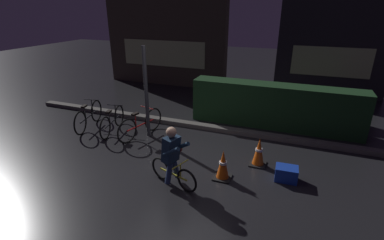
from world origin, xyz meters
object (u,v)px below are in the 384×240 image
Objects in this scene: parked_bike_left_mid at (112,121)px; blue_crate at (286,174)px; street_post at (146,93)px; parked_bike_leftmost at (89,116)px; parked_bike_center_left at (141,124)px; traffic_cone_far at (259,152)px; cyclist at (173,156)px; traffic_cone_near at (223,165)px.

blue_crate is (4.74, -0.74, -0.18)m from parked_bike_left_mid.
street_post is at bearing 166.30° from blue_crate.
street_post is 2.08m from parked_bike_leftmost.
street_post is 1.38m from parked_bike_left_mid.
parked_bike_center_left is (1.73, 0.00, -0.00)m from parked_bike_leftmost.
traffic_cone_far is at bearing -106.75° from parked_bike_left_mid.
parked_bike_leftmost reaches higher than traffic_cone_far.
parked_bike_leftmost is 3.89m from cyclist.
cyclist is (1.75, -1.72, 0.28)m from parked_bike_center_left.
blue_crate is at bearing -87.62° from parked_bike_center_left.
parked_bike_left_mid is 4.12m from traffic_cone_far.
parked_bike_center_left is 2.87m from traffic_cone_near.
traffic_cone_far is (3.06, -0.49, -0.89)m from street_post.
parked_bike_left_mid is 3.15m from cyclist.
parked_bike_center_left is at bearing 173.54° from traffic_cone_far.
cyclist is at bearing -155.72° from blue_crate.
street_post is 1.94× the size of cyclist.
traffic_cone_near is 1.45× the size of blue_crate.
parked_bike_left_mid is 0.89m from parked_bike_center_left.
parked_bike_leftmost is 4.50m from traffic_cone_near.
parked_bike_leftmost is 1.32× the size of cyclist.
traffic_cone_far reaches higher than blue_crate.
parked_bike_left_mid is 1.25× the size of cyclist.
parked_bike_center_left is (-0.16, -0.13, -0.86)m from street_post.
traffic_cone_far is at bearing -82.70° from parked_bike_center_left.
cyclist reaches higher than blue_crate.
cyclist is (1.59, -1.85, -0.58)m from street_post.
traffic_cone_near is 1.30m from blue_crate.
street_post is 3.79× the size of traffic_cone_near.
traffic_cone_near reaches higher than blue_crate.
cyclist is at bearing -120.73° from parked_bike_center_left.
parked_bike_leftmost is 1.06× the size of parked_bike_left_mid.
traffic_cone_far is (0.60, 0.81, 0.01)m from traffic_cone_near.
street_post is 3.22m from traffic_cone_far.
parked_bike_leftmost is at bearing 103.90° from parked_bike_center_left.
traffic_cone_far is (3.22, -0.36, -0.03)m from parked_bike_center_left.
street_post reaches higher than traffic_cone_near.
traffic_cone_near is (2.62, -1.17, -0.04)m from parked_bike_center_left.
traffic_cone_near is 0.51× the size of cyclist.
traffic_cone_far is 2.02m from cyclist.
traffic_cone_near is at bearing 50.27° from cyclist.
parked_bike_leftmost is 2.50× the size of traffic_cone_far.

